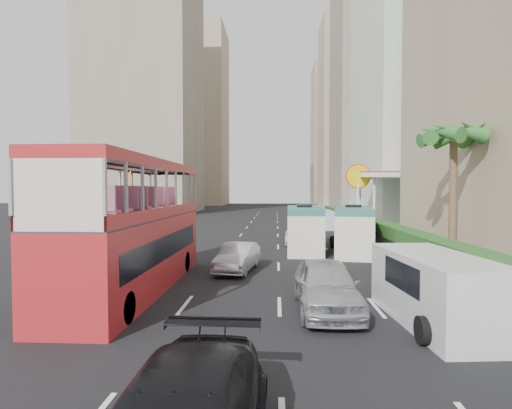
# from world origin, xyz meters

# --- Properties ---
(ground_plane) EXTENTS (200.00, 200.00, 0.00)m
(ground_plane) POSITION_xyz_m (0.00, 0.00, 0.00)
(ground_plane) COLOR black
(ground_plane) RESTS_ON ground
(double_decker_bus) EXTENTS (2.50, 11.00, 5.06)m
(double_decker_bus) POSITION_xyz_m (-6.00, 0.00, 2.53)
(double_decker_bus) COLOR red
(double_decker_bus) RESTS_ON ground
(car_silver_lane_a) EXTENTS (2.04, 4.24, 1.34)m
(car_silver_lane_a) POSITION_xyz_m (-2.36, 3.73, 0.00)
(car_silver_lane_a) COLOR #BABCC1
(car_silver_lane_a) RESTS_ON ground
(car_silver_lane_b) EXTENTS (2.00, 4.83, 1.64)m
(car_silver_lane_b) POSITION_xyz_m (1.12, -2.34, 0.00)
(car_silver_lane_b) COLOR #BABCC1
(car_silver_lane_b) RESTS_ON ground
(van_asset) EXTENTS (2.10, 4.33, 1.19)m
(van_asset) POSITION_xyz_m (1.10, 13.37, 0.00)
(van_asset) COLOR silver
(van_asset) RESTS_ON ground
(minibus_near) EXTENTS (2.29, 6.38, 2.80)m
(minibus_near) POSITION_xyz_m (1.26, 10.34, 1.40)
(minibus_near) COLOR silver
(minibus_near) RESTS_ON ground
(minibus_far) EXTENTS (3.15, 6.67, 2.84)m
(minibus_far) POSITION_xyz_m (4.22, 9.58, 1.42)
(minibus_far) COLOR silver
(minibus_far) RESTS_ON ground
(panel_van_near) EXTENTS (2.50, 5.25, 2.03)m
(panel_van_near) POSITION_xyz_m (4.11, -3.51, 1.02)
(panel_van_near) COLOR silver
(panel_van_near) RESTS_ON ground
(panel_van_far) EXTENTS (1.86, 4.63, 1.85)m
(panel_van_far) POSITION_xyz_m (4.08, 25.23, 0.93)
(panel_van_far) COLOR silver
(panel_van_far) RESTS_ON ground
(sidewalk) EXTENTS (6.00, 120.00, 0.18)m
(sidewalk) POSITION_xyz_m (9.00, 25.00, 0.09)
(sidewalk) COLOR #99968C
(sidewalk) RESTS_ON ground
(kerb_wall) EXTENTS (0.30, 44.00, 1.00)m
(kerb_wall) POSITION_xyz_m (6.20, 14.00, 0.68)
(kerb_wall) COLOR silver
(kerb_wall) RESTS_ON sidewalk
(hedge) EXTENTS (1.10, 44.00, 0.70)m
(hedge) POSITION_xyz_m (6.20, 14.00, 1.53)
(hedge) COLOR #2D6626
(hedge) RESTS_ON kerb_wall
(palm_tree) EXTENTS (0.36, 0.36, 6.40)m
(palm_tree) POSITION_xyz_m (7.80, 4.00, 3.38)
(palm_tree) COLOR brown
(palm_tree) RESTS_ON sidewalk
(shell_station) EXTENTS (6.50, 8.00, 5.50)m
(shell_station) POSITION_xyz_m (10.00, 23.00, 2.75)
(shell_station) COLOR silver
(shell_station) RESTS_ON ground
(tower_mid) EXTENTS (16.00, 16.00, 50.00)m
(tower_mid) POSITION_xyz_m (18.00, 58.00, 25.00)
(tower_mid) COLOR gray
(tower_mid) RESTS_ON ground
(tower_far_a) EXTENTS (14.00, 14.00, 44.00)m
(tower_far_a) POSITION_xyz_m (17.00, 82.00, 22.00)
(tower_far_a) COLOR tan
(tower_far_a) RESTS_ON ground
(tower_far_b) EXTENTS (14.00, 14.00, 40.00)m
(tower_far_b) POSITION_xyz_m (17.00, 104.00, 20.00)
(tower_far_b) COLOR gray
(tower_far_b) RESTS_ON ground
(tower_left_a) EXTENTS (18.00, 18.00, 52.00)m
(tower_left_a) POSITION_xyz_m (-24.00, 55.00, 26.00)
(tower_left_a) COLOR gray
(tower_left_a) RESTS_ON ground
(tower_left_b) EXTENTS (16.00, 16.00, 46.00)m
(tower_left_b) POSITION_xyz_m (-22.00, 90.00, 23.00)
(tower_left_b) COLOR tan
(tower_left_b) RESTS_ON ground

